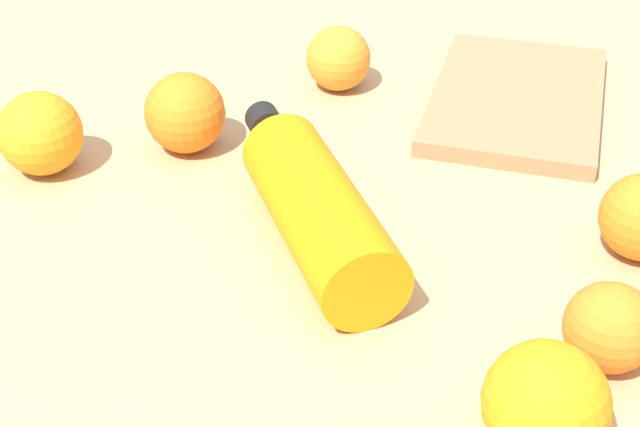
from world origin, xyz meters
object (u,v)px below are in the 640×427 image
at_px(orange_1, 610,327).
at_px(orange_5, 338,58).
at_px(orange_3, 185,113).
at_px(water_bottle, 311,199).
at_px(orange_4, 546,404).
at_px(orange_0, 40,133).
at_px(cutting_board, 517,99).

height_order(orange_1, orange_5, orange_5).
xyz_separation_m(orange_3, orange_5, (-0.16, 0.12, -0.00)).
bearing_deg(orange_1, orange_5, -144.72).
relative_size(water_bottle, orange_4, 3.33).
xyz_separation_m(water_bottle, orange_1, (0.11, 0.24, -0.00)).
height_order(orange_1, orange_4, orange_4).
relative_size(orange_4, orange_5, 1.16).
height_order(orange_0, orange_5, orange_0).
height_order(orange_1, cutting_board, orange_1).
height_order(orange_3, cutting_board, orange_3).
xyz_separation_m(orange_1, orange_5, (-0.39, -0.28, 0.00)).
bearing_deg(orange_3, water_bottle, 52.52).
relative_size(water_bottle, orange_3, 3.45).
distance_m(orange_0, cutting_board, 0.50).
bearing_deg(orange_5, water_bottle, 6.80).
xyz_separation_m(orange_1, orange_4, (0.09, -0.04, 0.01)).
xyz_separation_m(water_bottle, orange_4, (0.21, 0.20, 0.00)).
relative_size(orange_1, orange_3, 0.84).
bearing_deg(cutting_board, orange_0, -58.94).
bearing_deg(orange_3, orange_0, -60.27).
distance_m(orange_3, cutting_board, 0.36).
distance_m(orange_0, orange_4, 0.54).
bearing_deg(orange_1, orange_4, -25.10).
distance_m(water_bottle, orange_1, 0.27).
height_order(water_bottle, orange_5, water_bottle).
distance_m(orange_4, cutting_board, 0.49).
distance_m(orange_0, orange_5, 0.34).
relative_size(orange_0, cutting_board, 0.30).
xyz_separation_m(orange_4, cutting_board, (-0.48, -0.04, -0.03)).
bearing_deg(orange_0, orange_1, 72.83).
relative_size(orange_0, orange_5, 1.13).
distance_m(orange_1, orange_4, 0.10).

